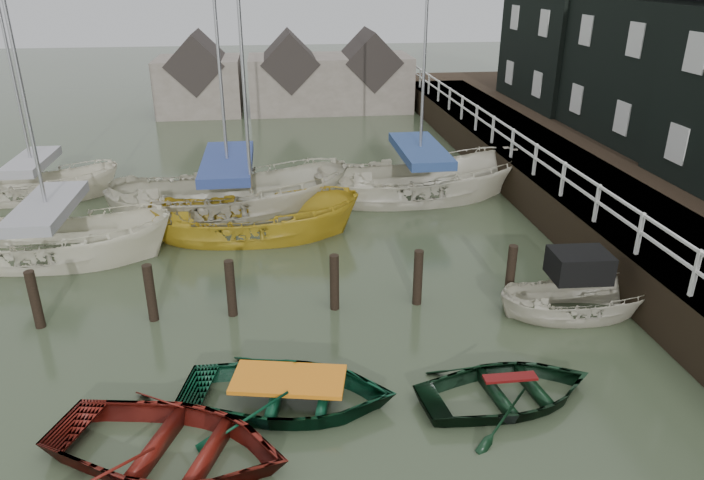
{
  "coord_description": "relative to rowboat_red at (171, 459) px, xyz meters",
  "views": [
    {
      "loc": [
        -0.03,
        -10.04,
        7.46
      ],
      "look_at": [
        1.72,
        3.83,
        1.4
      ],
      "focal_mm": 32.0,
      "sensor_mm": 36.0,
      "label": 1
    }
  ],
  "objects": [
    {
      "name": "ground",
      "position": [
        2.0,
        1.65,
        0.0
      ],
      "size": [
        120.0,
        120.0,
        0.0
      ],
      "primitive_type": "plane",
      "color": "#313C26",
      "rests_on": "ground"
    },
    {
      "name": "pier",
      "position": [
        11.48,
        11.65,
        0.71
      ],
      "size": [
        3.04,
        32.0,
        2.7
      ],
      "color": "black",
      "rests_on": "ground"
    },
    {
      "name": "land_strip",
      "position": [
        17.0,
        11.65,
        0.0
      ],
      "size": [
        14.0,
        38.0,
        1.5
      ],
      "primitive_type": "cube",
      "color": "black",
      "rests_on": "ground"
    },
    {
      "name": "mooring_pilings",
      "position": [
        0.89,
        4.65,
        0.5
      ],
      "size": [
        13.72,
        0.22,
        1.8
      ],
      "color": "black",
      "rests_on": "ground"
    },
    {
      "name": "far_sheds",
      "position": [
        2.83,
        27.65,
        1.86
      ],
      "size": [
        14.0,
        4.08,
        4.39
      ],
      "color": "#665B51",
      "rests_on": "ground"
    },
    {
      "name": "rowboat_red",
      "position": [
        0.0,
        0.0,
        0.0
      ],
      "size": [
        4.9,
        4.21,
        0.86
      ],
      "primitive_type": "imported",
      "rotation": [
        0.0,
        0.0,
        1.21
      ],
      "color": "#51110B",
      "rests_on": "ground"
    },
    {
      "name": "rowboat_green",
      "position": [
        2.01,
        1.17,
        0.0
      ],
      "size": [
        4.46,
        3.58,
        0.82
      ],
      "primitive_type": "imported",
      "rotation": [
        0.0,
        0.0,
        1.36
      ],
      "color": "black",
      "rests_on": "ground"
    },
    {
      "name": "rowboat_dkgreen",
      "position": [
        6.08,
        0.79,
        0.0
      ],
      "size": [
        3.74,
        2.9,
        0.71
      ],
      "primitive_type": "imported",
      "rotation": [
        0.0,
        0.0,
        1.71
      ],
      "color": "black",
      "rests_on": "ground"
    },
    {
      "name": "motorboat",
      "position": [
        8.8,
        3.68,
        0.12
      ],
      "size": [
        3.79,
        1.58,
        2.24
      ],
      "rotation": [
        0.0,
        0.0,
        1.52
      ],
      "color": "beige",
      "rests_on": "ground"
    },
    {
      "name": "sailboat_a",
      "position": [
        -4.26,
        8.45,
        0.06
      ],
      "size": [
        6.74,
        2.94,
        12.0
      ],
      "rotation": [
        0.0,
        0.0,
        1.5
      ],
      "color": "beige",
      "rests_on": "ground"
    },
    {
      "name": "sailboat_b",
      "position": [
        0.44,
        11.24,
        0.06
      ],
      "size": [
        7.94,
        3.35,
        13.1
      ],
      "rotation": [
        0.0,
        0.0,
        1.63
      ],
      "color": "beige",
      "rests_on": "ground"
    },
    {
      "name": "sailboat_c",
      "position": [
        1.21,
        9.44,
        0.01
      ],
      "size": [
        6.51,
        2.74,
        11.11
      ],
      "rotation": [
        0.0,
        0.0,
        1.52
      ],
      "color": "gold",
      "rests_on": "ground"
    },
    {
      "name": "sailboat_d",
      "position": [
        6.95,
        12.21,
        0.06
      ],
      "size": [
        7.59,
        3.23,
        12.66
      ],
      "rotation": [
        0.0,
        0.0,
        1.63
      ],
      "color": "beige",
      "rests_on": "ground"
    },
    {
      "name": "sailboat_e",
      "position": [
        -6.42,
        13.79,
        0.07
      ],
      "size": [
        5.75,
        2.39,
        10.3
      ],
      "rotation": [
        0.0,
        0.0,
        1.62
      ],
      "color": "beige",
      "rests_on": "ground"
    }
  ]
}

